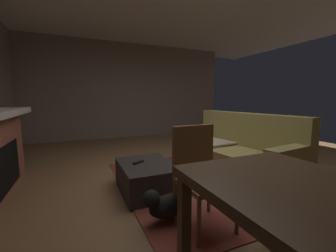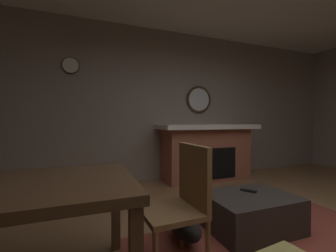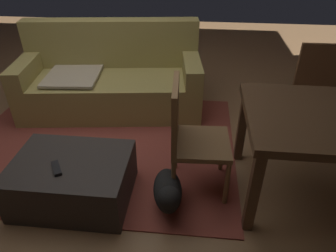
# 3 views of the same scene
# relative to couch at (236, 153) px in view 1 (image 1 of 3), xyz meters

# --- Properties ---
(floor) EXTENTS (9.54, 9.54, 0.00)m
(floor) POSITION_rel_couch_xyz_m (0.03, -0.81, -0.33)
(floor) COLOR olive
(wall_left) EXTENTS (0.12, 6.27, 2.84)m
(wall_left) POSITION_rel_couch_xyz_m (-3.95, -0.81, 1.08)
(wall_left) COLOR gray
(wall_left) RESTS_ON ground
(area_rug) EXTENTS (2.60, 2.00, 0.01)m
(area_rug) POSITION_rel_couch_xyz_m (0.07, -0.78, -0.33)
(area_rug) COLOR brown
(area_rug) RESTS_ON ground
(couch) EXTENTS (2.07, 1.08, 0.95)m
(couch) POSITION_rel_couch_xyz_m (0.00, 0.00, 0.00)
(couch) COLOR #9E8E4C
(couch) RESTS_ON ground
(ottoman_coffee_table) EXTENTS (0.87, 0.65, 0.36)m
(ottoman_coffee_table) POSITION_rel_couch_xyz_m (0.07, -1.49, -0.15)
(ottoman_coffee_table) COLOR #2D2826
(ottoman_coffee_table) RESTS_ON ground
(tv_remote) EXTENTS (0.13, 0.16, 0.02)m
(tv_remote) POSITION_rel_couch_xyz_m (0.01, -1.59, 0.04)
(tv_remote) COLOR black
(tv_remote) RESTS_ON ottoman_coffee_table
(dining_chair_west) EXTENTS (0.46, 0.46, 0.93)m
(dining_chair_west) POSITION_rel_couch_xyz_m (0.94, -1.26, 0.19)
(dining_chair_west) COLOR brown
(dining_chair_west) RESTS_ON ground
(small_dog) EXTENTS (0.28, 0.50, 0.31)m
(small_dog) POSITION_rel_couch_xyz_m (0.81, -1.54, -0.16)
(small_dog) COLOR black
(small_dog) RESTS_ON ground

